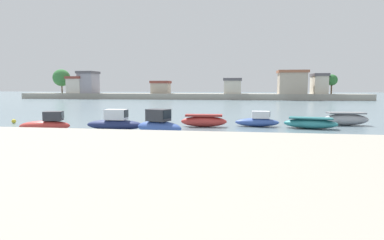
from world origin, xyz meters
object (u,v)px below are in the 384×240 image
object	(u,v)px
moored_boat_2	(46,124)
moored_boat_6	(258,121)
moored_boat_5	(204,121)
moored_boat_8	(346,119)
moored_boat_4	(159,125)
mooring_buoy_4	(14,121)
moored_boat_3	(115,123)
moored_boat_7	(310,123)
mooring_buoy_3	(310,120)
mooring_buoy_0	(276,141)

from	to	relation	value
moored_boat_2	moored_boat_6	bearing A→B (deg)	1.34
moored_boat_2	moored_boat_5	bearing A→B (deg)	4.28
moored_boat_2	moored_boat_8	xyz separation A→B (m)	(24.33, 7.74, -0.00)
moored_boat_4	mooring_buoy_4	size ratio (longest dim) A/B	10.29
moored_boat_3	moored_boat_5	bearing A→B (deg)	25.04
moored_boat_4	moored_boat_6	xyz separation A→B (m)	(7.41, 5.66, -0.20)
moored_boat_5	moored_boat_7	world-z (taller)	moored_boat_5
moored_boat_6	moored_boat_7	xyz separation A→B (m)	(4.27, -0.73, -0.04)
moored_boat_2	moored_boat_7	world-z (taller)	moored_boat_2
moored_boat_4	mooring_buoy_4	bearing A→B (deg)	-175.93
moored_boat_7	mooring_buoy_3	size ratio (longest dim) A/B	11.73
moored_boat_8	mooring_buoy_3	distance (m)	3.73
moored_boat_2	moored_boat_4	bearing A→B (deg)	-17.70
mooring_buoy_0	moored_boat_5	bearing A→B (deg)	125.54
moored_boat_8	moored_boat_5	bearing A→B (deg)	-170.27
mooring_buoy_0	moored_boat_4	bearing A→B (deg)	161.56
moored_boat_2	mooring_buoy_0	world-z (taller)	moored_boat_2
moored_boat_6	moored_boat_2	bearing A→B (deg)	-160.33
moored_boat_2	moored_boat_7	bearing A→B (deg)	-4.28
moored_boat_5	mooring_buoy_4	size ratio (longest dim) A/B	10.34
moored_boat_3	moored_boat_5	size ratio (longest dim) A/B	1.15
moored_boat_2	moored_boat_5	size ratio (longest dim) A/B	0.97
moored_boat_3	moored_boat_6	size ratio (longest dim) A/B	1.23
moored_boat_3	mooring_buoy_0	bearing A→B (deg)	-19.39
mooring_buoy_4	moored_boat_8	bearing A→B (deg)	5.87
moored_boat_6	moored_boat_4	bearing A→B (deg)	-141.97
moored_boat_4	mooring_buoy_0	size ratio (longest dim) A/B	11.64
moored_boat_2	moored_boat_7	size ratio (longest dim) A/B	0.88
moored_boat_7	moored_boat_4	bearing A→B (deg)	-146.28
moored_boat_7	mooring_buoy_4	size ratio (longest dim) A/B	11.43
moored_boat_2	mooring_buoy_4	xyz separation A→B (m)	(-6.45, 4.57, -0.37)
moored_boat_8	mooring_buoy_3	bearing A→B (deg)	128.22
moored_boat_3	moored_boat_4	xyz separation A→B (m)	(4.04, -1.57, 0.12)
mooring_buoy_3	mooring_buoy_4	world-z (taller)	mooring_buoy_4
moored_boat_4	moored_boat_5	bearing A→B (deg)	80.36
moored_boat_2	mooring_buoy_0	bearing A→B (deg)	-26.65
moored_boat_3	moored_boat_5	world-z (taller)	moored_boat_3
moored_boat_5	moored_boat_3	bearing A→B (deg)	-158.33
moored_boat_7	mooring_buoy_4	world-z (taller)	moored_boat_7
moored_boat_4	mooring_buoy_4	xyz separation A→B (m)	(-15.46, 4.58, -0.50)
moored_boat_3	moored_boat_7	bearing A→B (deg)	12.05
moored_boat_6	mooring_buoy_4	distance (m)	22.90
moored_boat_5	moored_boat_6	world-z (taller)	moored_boat_6
moored_boat_4	moored_boat_8	xyz separation A→B (m)	(15.33, 7.75, -0.12)
mooring_buoy_0	moored_boat_6	bearing A→B (deg)	94.61
moored_boat_8	mooring_buoy_4	size ratio (longest dim) A/B	10.29
moored_boat_3	mooring_buoy_3	world-z (taller)	moored_boat_3
moored_boat_7	moored_boat_8	distance (m)	4.61
moored_boat_2	mooring_buoy_3	world-z (taller)	moored_boat_2
moored_boat_8	moored_boat_7	bearing A→B (deg)	-145.97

